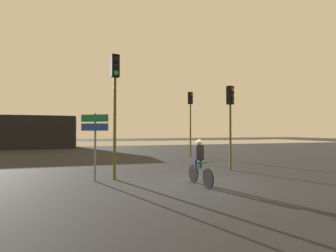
# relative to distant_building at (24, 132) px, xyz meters

# --- Properties ---
(ground_plane) EXTENTS (120.00, 120.00, 0.00)m
(ground_plane) POSITION_rel_distant_building_xyz_m (10.28, -23.69, -1.80)
(ground_plane) COLOR black
(water_strip) EXTENTS (80.00, 16.00, 0.01)m
(water_strip) POSITION_rel_distant_building_xyz_m (10.28, 10.00, -1.80)
(water_strip) COLOR gray
(water_strip) RESTS_ON ground
(distant_building) EXTENTS (10.81, 4.00, 3.61)m
(distant_building) POSITION_rel_distant_building_xyz_m (0.00, 0.00, 0.00)
(distant_building) COLOR black
(distant_building) RESTS_ON ground
(traffic_light_near_right) EXTENTS (0.39, 0.41, 4.13)m
(traffic_light_near_right) POSITION_rel_distant_building_xyz_m (13.20, -21.17, 1.08)
(traffic_light_near_right) COLOR #4C4719
(traffic_light_near_right) RESTS_ON ground
(traffic_light_far_right) EXTENTS (0.40, 0.42, 4.83)m
(traffic_light_far_right) POSITION_rel_distant_building_xyz_m (13.89, -14.45, 1.53)
(traffic_light_far_right) COLOR #4C4719
(traffic_light_far_right) RESTS_ON ground
(traffic_light_near_left) EXTENTS (0.36, 0.38, 4.97)m
(traffic_light_near_left) POSITION_rel_distant_building_xyz_m (7.51, -21.94, 1.62)
(traffic_light_near_left) COLOR #4C4719
(traffic_light_near_left) RESTS_ON ground
(direction_sign_post) EXTENTS (0.98, 0.55, 2.60)m
(direction_sign_post) POSITION_rel_distant_building_xyz_m (6.75, -22.11, -0.01)
(direction_sign_post) COLOR slate
(direction_sign_post) RESTS_ON ground
(cyclist) EXTENTS (0.46, 1.71, 1.62)m
(cyclist) POSITION_rel_distant_building_xyz_m (10.27, -23.94, -0.99)
(cyclist) COLOR black
(cyclist) RESTS_ON ground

